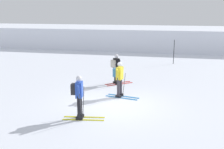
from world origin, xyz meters
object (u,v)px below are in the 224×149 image
object	(u,v)px
trail_marker_pole	(174,52)
skier_black	(116,67)
skier_blue	(79,95)
skier_yellow	(119,78)

from	to	relation	value
trail_marker_pole	skier_black	bearing A→B (deg)	-116.11
skier_blue	trail_marker_pole	world-z (taller)	trail_marker_pole
skier_yellow	trail_marker_pole	bearing A→B (deg)	73.31
skier_black	skier_yellow	bearing A→B (deg)	-75.15
skier_black	trail_marker_pole	distance (m)	7.25
trail_marker_pole	skier_yellow	bearing A→B (deg)	-106.69
skier_yellow	trail_marker_pole	xyz separation A→B (m)	(2.61, 8.71, -0.02)
skier_blue	skier_yellow	world-z (taller)	same
skier_black	trail_marker_pole	bearing A→B (deg)	63.89
skier_black	skier_yellow	size ratio (longest dim) A/B	1.00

